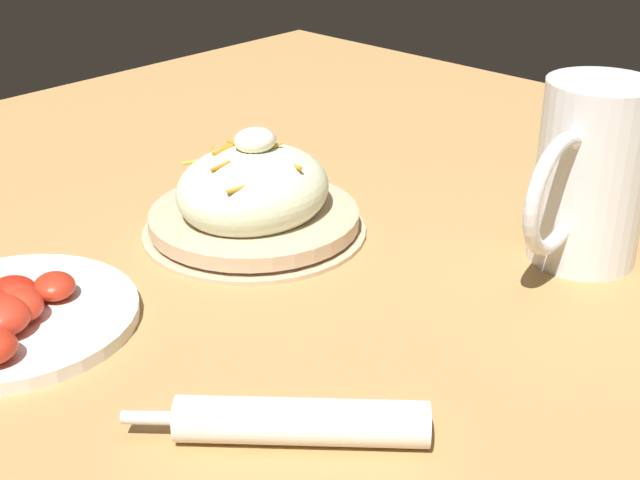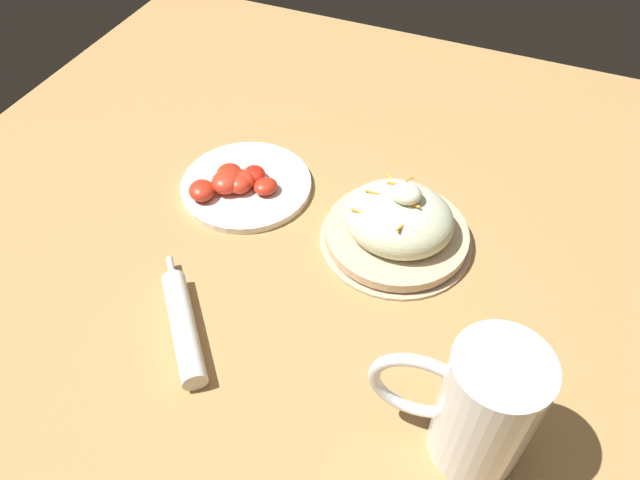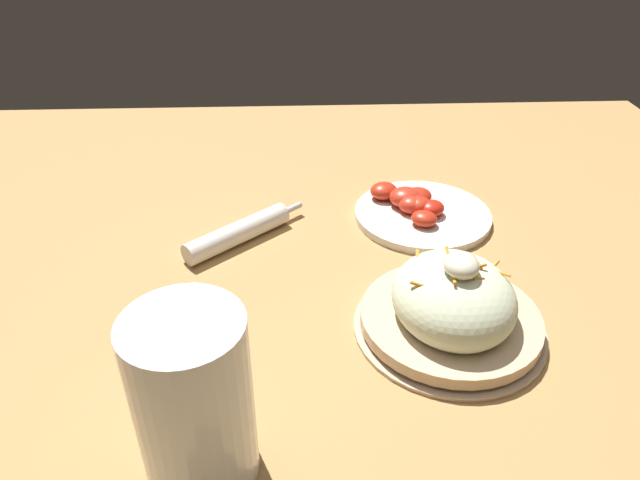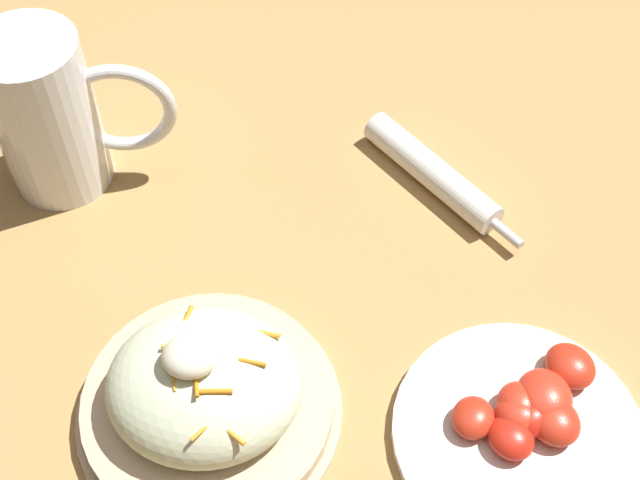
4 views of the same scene
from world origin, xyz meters
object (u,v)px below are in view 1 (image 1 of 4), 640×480
Objects in this scene: napkin_roll at (299,421)px; tomato_plate at (9,315)px; salad_plate at (254,201)px; beer_mug at (588,184)px.

tomato_plate reaches higher than napkin_roll.
salad_plate is 0.31m from beer_mug.
beer_mug is 0.37m from napkin_roll.
salad_plate reaches higher than napkin_roll.
salad_plate is at bearing 177.42° from tomato_plate.
napkin_roll is 0.81× the size of tomato_plate.
tomato_plate is (0.43, -0.27, -0.06)m from beer_mug.
tomato_plate is at bearing -2.58° from salad_plate.
beer_mug is at bearing 122.79° from salad_plate.
tomato_plate is (0.26, -0.01, -0.02)m from salad_plate.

